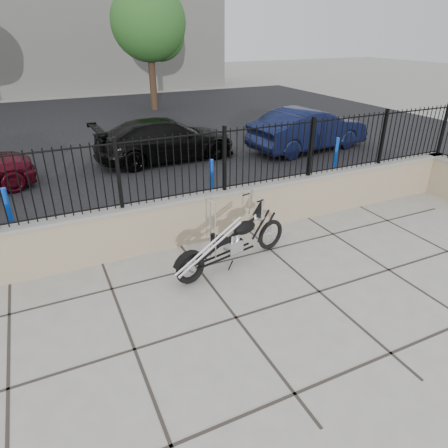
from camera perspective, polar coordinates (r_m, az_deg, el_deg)
name	(u,v)px	position (r m, az deg, el deg)	size (l,w,h in m)	color
ground_plane	(236,318)	(5.99, 1.73, -13.23)	(90.00, 90.00, 0.00)	#99968E
parking_lot	(95,134)	(17.17, -17.97, 12.11)	(30.00, 30.00, 0.00)	black
retaining_wall	(177,221)	(7.70, -6.67, 0.41)	(14.00, 0.36, 0.96)	gray
iron_fence	(174,167)	(7.30, -7.11, 8.07)	(14.00, 0.08, 1.20)	black
background_building	(50,25)	(30.68, -23.61, 24.59)	(22.00, 6.00, 8.00)	beige
chopper_motorcycle	(231,231)	(6.83, 1.08, -1.00)	(2.28, 0.40, 1.37)	black
car_black	(166,139)	(13.03, -8.30, 11.87)	(1.82, 4.47, 1.30)	black
car_blue	(309,129)	(14.29, 12.01, 13.09)	(1.50, 4.29, 1.41)	#0E1536
bollard_a	(9,212)	(9.08, -28.41, 1.55)	(0.12, 0.12, 1.01)	#0C3ABB
bollard_b	(212,178)	(10.01, -1.80, 6.65)	(0.11, 0.11, 0.93)	#0B46A7
bollard_c	(336,155)	(12.20, 15.65, 9.49)	(0.12, 0.12, 1.00)	blue
tree_right	(148,18)	(21.63, -10.79, 26.90)	(3.59, 3.59, 6.05)	#382619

